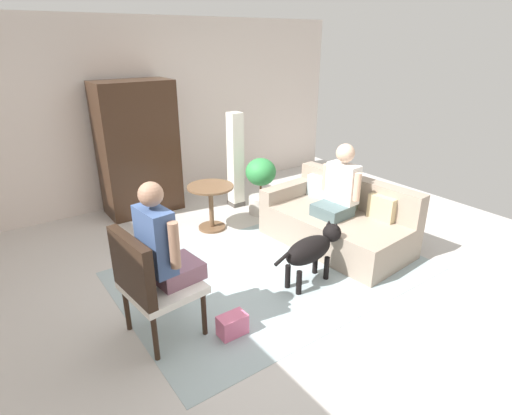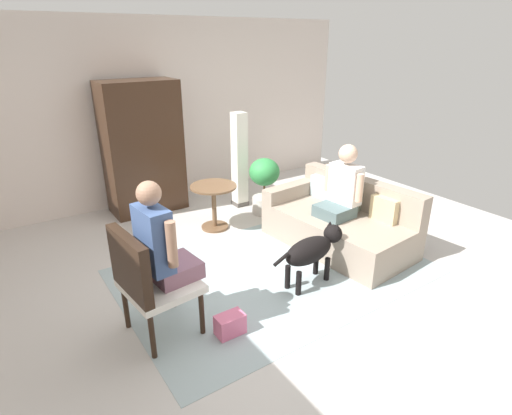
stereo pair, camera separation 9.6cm
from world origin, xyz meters
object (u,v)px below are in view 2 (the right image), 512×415
at_px(column_lamp, 240,161).
at_px(person_on_armchair, 160,243).
at_px(couch, 340,222).
at_px(armchair, 146,277).
at_px(handbag, 230,325).
at_px(person_on_couch, 342,188).
at_px(armoire_cabinet, 143,148).
at_px(dog, 312,249).
at_px(round_end_table, 214,200).
at_px(potted_plant, 264,182).

bearing_deg(column_lamp, person_on_armchair, -134.34).
relative_size(couch, armchair, 1.83).
xyz_separation_m(couch, column_lamp, (-0.33, 1.73, 0.40)).
relative_size(armchair, column_lamp, 0.71).
bearing_deg(handbag, column_lamp, 56.40).
xyz_separation_m(person_on_couch, column_lamp, (-0.29, 1.77, -0.06)).
height_order(person_on_armchair, armoire_cabinet, armoire_cabinet).
xyz_separation_m(dog, armoire_cabinet, (-0.67, 2.83, 0.53)).
bearing_deg(person_on_couch, handbag, -160.73).
relative_size(round_end_table, handbag, 2.43).
bearing_deg(handbag, dog, 11.70).
height_order(person_on_armchair, dog, person_on_armchair).
relative_size(couch, person_on_couch, 2.16).
bearing_deg(column_lamp, armoire_cabinet, 152.63).
distance_m(person_on_couch, round_end_table, 1.65).
height_order(couch, round_end_table, couch).
distance_m(potted_plant, armoire_cabinet, 1.75).
height_order(armchair, armoire_cabinet, armoire_cabinet).
distance_m(armchair, person_on_couch, 2.49).
height_order(armchair, person_on_armchair, person_on_armchair).
bearing_deg(armchair, dog, -4.10).
bearing_deg(armoire_cabinet, armchair, -109.93).
bearing_deg(dog, potted_plant, 69.89).
relative_size(armchair, person_on_armchair, 1.11).
xyz_separation_m(couch, armchair, (-2.51, -0.35, 0.29)).
height_order(couch, potted_plant, potted_plant).
relative_size(couch, round_end_table, 3.02).
bearing_deg(armoire_cabinet, person_on_armchair, -107.20).
xyz_separation_m(dog, column_lamp, (0.52, 2.21, 0.30)).
relative_size(person_on_couch, armoire_cabinet, 0.46).
height_order(round_end_table, potted_plant, potted_plant).
height_order(person_on_couch, round_end_table, person_on_couch).
height_order(couch, dog, couch).
bearing_deg(person_on_couch, dog, -151.55).
height_order(dog, handbag, dog).
xyz_separation_m(couch, dog, (-0.85, -0.47, 0.10)).
distance_m(armchair, dog, 1.67).
bearing_deg(handbag, potted_plant, 48.72).
xyz_separation_m(armchair, round_end_table, (1.47, 1.59, -0.18)).
height_order(potted_plant, armoire_cabinet, armoire_cabinet).
bearing_deg(round_end_table, person_on_armchair, -130.03).
bearing_deg(person_on_couch, round_end_table, 128.33).
xyz_separation_m(armchair, person_on_armchair, (0.15, 0.02, 0.25)).
xyz_separation_m(couch, potted_plant, (-0.21, 1.28, 0.19)).
bearing_deg(column_lamp, couch, -79.20).
height_order(round_end_table, handbag, round_end_table).
height_order(round_end_table, armoire_cabinet, armoire_cabinet).
height_order(armoire_cabinet, handbag, armoire_cabinet).
bearing_deg(column_lamp, round_end_table, -144.57).
height_order(person_on_armchair, round_end_table, person_on_armchair).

